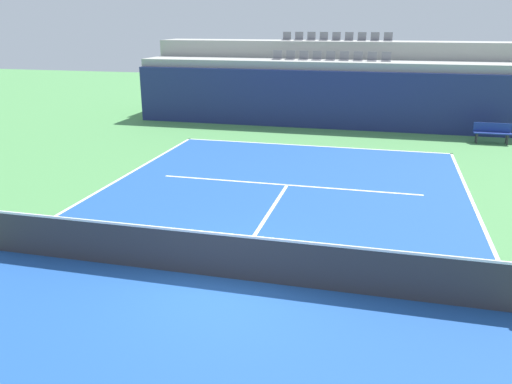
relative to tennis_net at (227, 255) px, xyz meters
name	(u,v)px	position (x,y,z in m)	size (l,w,h in m)	color
ground_plane	(227,278)	(0.00, 0.00, -0.51)	(80.00, 80.00, 0.00)	#4C8C4C
court_surface	(227,278)	(0.00, 0.00, -0.50)	(11.00, 24.00, 0.01)	#1E4C99
baseline_far	(312,146)	(0.00, 11.95, -0.50)	(11.00, 0.10, 0.00)	white
service_line_far	(287,185)	(0.00, 6.40, -0.50)	(8.26, 0.10, 0.00)	white
centre_service_line	(264,221)	(0.00, 3.20, -0.50)	(0.10, 6.40, 0.00)	white
back_wall	(325,100)	(0.00, 15.82, 0.85)	(18.97, 0.30, 2.72)	navy
stands_tier_lower	(329,92)	(0.00, 17.17, 1.04)	(18.97, 2.40, 3.10)	#9E9E99
stands_tier_upper	(334,79)	(0.00, 19.57, 1.47)	(18.97, 2.40, 3.95)	#9E9E99
seating_row_lower	(330,58)	(0.00, 17.26, 2.72)	(5.76, 0.44, 0.44)	slate
seating_row_upper	(336,38)	(0.00, 19.66, 3.56)	(5.76, 0.44, 0.44)	slate
tennis_net	(227,255)	(0.00, 0.00, 0.00)	(11.08, 0.08, 1.07)	black
player_bench	(492,131)	(7.26, 14.36, 0.00)	(1.50, 0.40, 0.85)	navy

